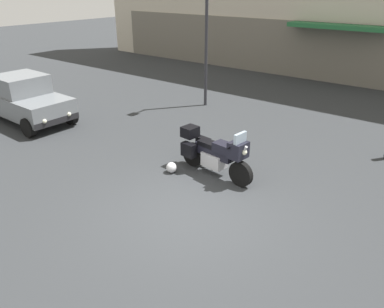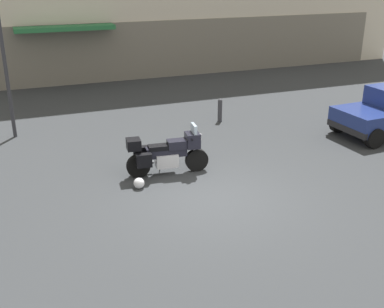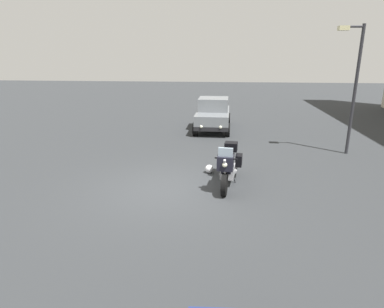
{
  "view_description": "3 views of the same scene",
  "coord_description": "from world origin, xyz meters",
  "views": [
    {
      "loc": [
        4.21,
        -5.35,
        4.53
      ],
      "look_at": [
        -0.42,
        0.62,
        1.05
      ],
      "focal_mm": 34.88,
      "sensor_mm": 36.0,
      "label": 1
    },
    {
      "loc": [
        -4.3,
        -9.56,
        5.31
      ],
      "look_at": [
        -0.49,
        0.17,
        1.16
      ],
      "focal_mm": 44.57,
      "sensor_mm": 36.0,
      "label": 2
    },
    {
      "loc": [
        8.74,
        1.61,
        3.77
      ],
      "look_at": [
        -0.53,
        0.71,
        0.95
      ],
      "focal_mm": 30.67,
      "sensor_mm": 36.0,
      "label": 3
    }
  ],
  "objects": [
    {
      "name": "streetlamp_curbside",
      "position": [
        -4.33,
        6.39,
        2.94
      ],
      "size": [
        0.28,
        0.94,
        4.84
      ],
      "color": "#2D2D33",
      "rests_on": "ground"
    },
    {
      "name": "motorcycle",
      "position": [
        -0.61,
        1.78,
        0.62
      ],
      "size": [
        2.26,
        0.86,
        1.36
      ],
      "rotation": [
        0.0,
        0.0,
        -0.11
      ],
      "color": "black",
      "rests_on": "ground"
    },
    {
      "name": "car_hatchback_near",
      "position": [
        -8.24,
        1.07,
        0.81
      ],
      "size": [
        3.9,
        1.84,
        1.64
      ],
      "rotation": [
        0.0,
        0.0,
        -0.02
      ],
      "color": "slate",
      "rests_on": "ground"
    },
    {
      "name": "helmet",
      "position": [
        -1.54,
        1.19,
        0.14
      ],
      "size": [
        0.28,
        0.28,
        0.28
      ],
      "primitive_type": "sphere",
      "color": "silver",
      "rests_on": "ground"
    },
    {
      "name": "ground_plane",
      "position": [
        0.0,
        0.0,
        0.0
      ],
      "size": [
        80.0,
        80.0,
        0.0
      ],
      "primitive_type": "plane",
      "color": "#2D3033"
    }
  ]
}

